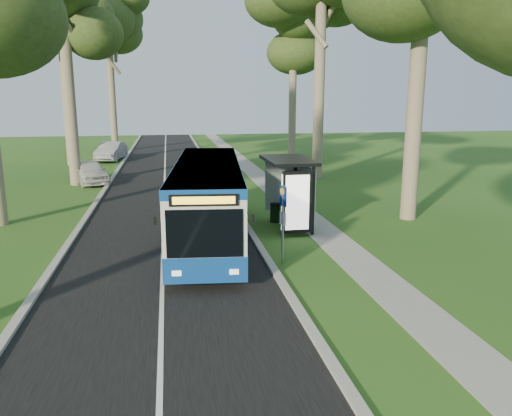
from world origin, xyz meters
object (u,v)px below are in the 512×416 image
Objects in this scene: litter_bin at (275,213)px; car_white at (90,172)px; bus_shelter at (294,180)px; car_silver at (111,151)px; bus_stop_sign at (283,215)px; bus at (208,200)px.

car_white is at bearing 128.66° from litter_bin.
bus_shelter is 27.22m from car_silver.
bus_stop_sign is 30.68m from car_silver.
bus_stop_sign is 3.17× the size of litter_bin.
bus_shelter reaches higher than litter_bin.
car_silver is at bearing 111.65° from litter_bin.
car_white is (-10.10, 13.39, -1.34)m from bus_shelter.
bus_shelter is 0.70× the size of car_silver.
bus_stop_sign is 4.41m from bus_shelter.
bus is 4.00m from litter_bin.
bus_stop_sign reaches higher than litter_bin.
bus is at bearing -86.64° from car_white.
litter_bin is at bearing 61.65° from bus_stop_sign.
bus_shelter is 16.82m from car_white.
car_silver is at bearing 109.22° from bus.
bus_shelter is at bearing 18.71° from bus.
bus is at bearing -66.97° from car_silver.
litter_bin is at bearing 109.73° from bus_shelter.
bus reaches higher than bus_stop_sign.
car_silver is (-9.98, 25.30, -1.27)m from bus_shelter.
car_silver is at bearing 111.75° from bus_shelter.
bus is 2.34× the size of car_silver.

